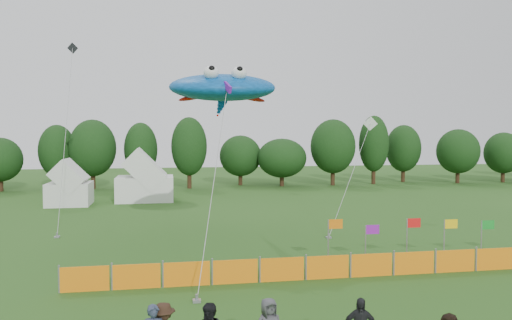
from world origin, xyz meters
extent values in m
cylinder|color=#382314|center=(-21.24, 44.50, 0.96)|extent=(0.50, 0.50, 1.91)
ellipsoid|color=black|center=(-21.24, 44.50, 3.45)|extent=(4.61, 4.61, 4.30)
cylinder|color=#382314|center=(-15.73, 46.21, 1.19)|extent=(0.50, 0.50, 2.38)
ellipsoid|color=black|center=(-15.73, 46.21, 4.30)|extent=(4.09, 4.09, 5.35)
cylinder|color=#382314|center=(-11.75, 45.39, 1.29)|extent=(0.50, 0.50, 2.57)
ellipsoid|color=black|center=(-11.75, 45.39, 4.64)|extent=(5.20, 5.20, 5.79)
cylinder|color=#382314|center=(-6.44, 45.32, 1.23)|extent=(0.50, 0.50, 2.46)
ellipsoid|color=black|center=(-6.44, 45.32, 4.45)|extent=(3.78, 3.78, 5.55)
cylinder|color=#382314|center=(-0.99, 43.92, 1.33)|extent=(0.50, 0.50, 2.66)
ellipsoid|color=black|center=(-0.99, 43.92, 4.81)|extent=(4.05, 4.05, 5.99)
cylinder|color=#382314|center=(5.28, 46.53, 0.99)|extent=(0.50, 0.50, 1.98)
ellipsoid|color=black|center=(5.28, 46.53, 3.58)|extent=(5.06, 5.06, 4.46)
cylinder|color=#382314|center=(9.99, 44.56, 0.93)|extent=(0.50, 0.50, 1.86)
ellipsoid|color=black|center=(9.99, 44.56, 3.35)|extent=(5.86, 5.86, 4.18)
cylinder|color=#382314|center=(16.28, 44.38, 1.31)|extent=(0.50, 0.50, 2.62)
ellipsoid|color=black|center=(16.28, 44.38, 4.73)|extent=(5.41, 5.41, 5.89)
cylinder|color=#382314|center=(21.78, 44.99, 1.39)|extent=(0.50, 0.50, 2.78)
ellipsoid|color=black|center=(21.78, 44.99, 5.02)|extent=(3.67, 3.67, 6.26)
cylinder|color=#382314|center=(26.67, 46.88, 1.21)|extent=(0.50, 0.50, 2.42)
ellipsoid|color=black|center=(26.67, 46.88, 4.36)|extent=(4.46, 4.46, 5.44)
cylinder|color=#382314|center=(32.69, 44.13, 1.12)|extent=(0.50, 0.50, 2.24)
ellipsoid|color=black|center=(32.69, 44.13, 4.04)|extent=(5.26, 5.26, 5.03)
cylinder|color=#382314|center=(39.09, 44.15, 1.05)|extent=(0.50, 0.50, 2.10)
ellipsoid|color=black|center=(39.09, 44.15, 3.80)|extent=(4.74, 4.74, 4.73)
cube|color=silver|center=(-11.89, 32.29, 0.99)|extent=(3.59, 3.59, 1.98)
cube|color=white|center=(-5.51, 34.10, 1.13)|extent=(5.15, 4.12, 2.27)
cube|color=orange|center=(-6.70, 7.02, 0.50)|extent=(1.90, 0.06, 1.00)
cube|color=orange|center=(-4.70, 7.02, 0.50)|extent=(1.90, 0.06, 1.00)
cube|color=orange|center=(-2.70, 7.02, 0.50)|extent=(1.90, 0.06, 1.00)
cube|color=orange|center=(-0.70, 7.02, 0.50)|extent=(1.90, 0.06, 1.00)
cube|color=orange|center=(1.30, 7.02, 0.50)|extent=(1.90, 0.06, 1.00)
cube|color=orange|center=(3.30, 7.02, 0.50)|extent=(1.90, 0.06, 1.00)
cube|color=orange|center=(5.30, 7.02, 0.50)|extent=(1.90, 0.06, 1.00)
cube|color=orange|center=(7.30, 7.02, 0.50)|extent=(1.90, 0.06, 1.00)
cube|color=orange|center=(9.30, 7.02, 0.50)|extent=(1.90, 0.06, 1.00)
cube|color=orange|center=(11.30, 7.02, 0.50)|extent=(1.90, 0.06, 1.00)
cylinder|color=gray|center=(4.00, 9.03, 1.10)|extent=(0.06, 0.06, 2.20)
cube|color=orange|center=(4.35, 9.03, 1.98)|extent=(0.70, 0.02, 0.45)
cylinder|color=gray|center=(6.00, 9.38, 0.91)|extent=(0.06, 0.06, 1.81)
cube|color=purple|center=(6.35, 9.38, 1.59)|extent=(0.70, 0.02, 0.45)
cylinder|color=gray|center=(8.00, 9.07, 1.06)|extent=(0.06, 0.06, 2.12)
cube|color=red|center=(8.35, 9.07, 1.90)|extent=(0.70, 0.02, 0.45)
cylinder|color=gray|center=(10.00, 9.11, 1.00)|extent=(0.06, 0.06, 2.00)
cube|color=yellow|center=(10.35, 9.11, 1.78)|extent=(0.70, 0.02, 0.45)
cylinder|color=gray|center=(12.00, 9.07, 0.95)|extent=(0.06, 0.06, 1.90)
cube|color=#148C26|center=(12.35, 9.07, 1.68)|extent=(0.70, 0.02, 0.45)
ellipsoid|color=blue|center=(-0.37, 14.51, 8.81)|extent=(6.20, 4.88, 2.07)
sphere|color=white|center=(-1.11, 13.23, 9.45)|extent=(0.83, 0.83, 0.83)
sphere|color=white|center=(0.37, 13.23, 9.45)|extent=(0.83, 0.83, 0.83)
ellipsoid|color=red|center=(-1.95, 14.71, 8.26)|extent=(1.74, 0.76, 0.27)
ellipsoid|color=red|center=(1.21, 14.71, 8.26)|extent=(1.74, 0.76, 0.27)
cube|color=purple|center=(-0.37, 12.24, 8.61)|extent=(0.37, 0.96, 0.70)
cylinder|color=#A5A5A5|center=(-1.39, 8.78, 4.25)|extent=(2.07, 7.59, 8.53)
cube|color=gray|center=(-2.41, 5.00, 0.05)|extent=(0.30, 0.30, 0.10)
cube|color=white|center=(12.22, 23.62, 7.03)|extent=(1.12, 0.31, 1.12)
cylinder|color=#A5A5A5|center=(9.11, 19.31, 3.52)|extent=(6.26, 8.65, 7.06)
cube|color=gray|center=(6.00, 15.00, 0.05)|extent=(0.30, 0.30, 0.10)
cube|color=black|center=(-10.98, 29.82, 13.22)|extent=(0.90, 0.26, 0.90)
cylinder|color=#A5A5A5|center=(-10.49, 23.91, 6.61)|extent=(1.01, 11.85, 13.24)
cube|color=gray|center=(-10.00, 18.00, 0.05)|extent=(0.30, 0.30, 0.10)
camera|label=1|loc=(-3.42, -13.25, 6.22)|focal=35.00mm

